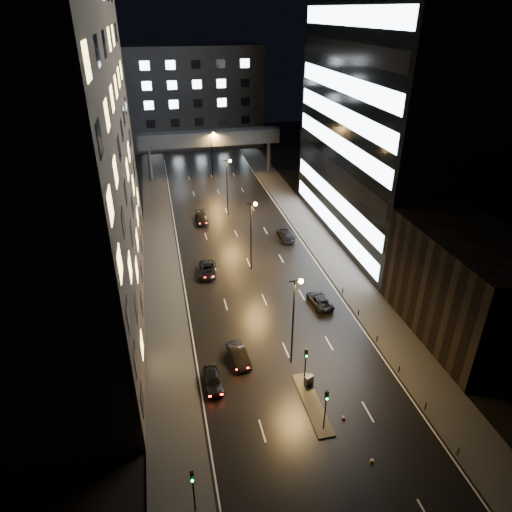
# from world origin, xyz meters

# --- Properties ---
(ground) EXTENTS (160.00, 160.00, 0.00)m
(ground) POSITION_xyz_m (0.00, 40.00, 0.00)
(ground) COLOR black
(ground) RESTS_ON ground
(sidewalk_left) EXTENTS (5.00, 110.00, 0.15)m
(sidewalk_left) POSITION_xyz_m (-12.50, 35.00, 0.07)
(sidewalk_left) COLOR #383533
(sidewalk_left) RESTS_ON ground
(sidewalk_right) EXTENTS (5.00, 110.00, 0.15)m
(sidewalk_right) POSITION_xyz_m (12.50, 35.00, 0.07)
(sidewalk_right) COLOR #383533
(sidewalk_right) RESTS_ON ground
(building_left) EXTENTS (15.00, 48.00, 40.00)m
(building_left) POSITION_xyz_m (-22.50, 24.00, 20.00)
(building_left) COLOR #2D2319
(building_left) RESTS_ON ground
(building_right_low) EXTENTS (10.00, 18.00, 12.00)m
(building_right_low) POSITION_xyz_m (20.00, 9.00, 6.00)
(building_right_low) COLOR black
(building_right_low) RESTS_ON ground
(building_right_glass) EXTENTS (20.00, 36.00, 45.00)m
(building_right_glass) POSITION_xyz_m (25.00, 36.00, 22.50)
(building_right_glass) COLOR black
(building_right_glass) RESTS_ON ground
(building_far) EXTENTS (34.00, 14.00, 25.00)m
(building_far) POSITION_xyz_m (0.00, 98.00, 12.50)
(building_far) COLOR #333335
(building_far) RESTS_ON ground
(skybridge) EXTENTS (30.00, 3.00, 10.00)m
(skybridge) POSITION_xyz_m (0.00, 70.00, 8.34)
(skybridge) COLOR #333335
(skybridge) RESTS_ON ground
(median_island) EXTENTS (1.60, 8.00, 0.15)m
(median_island) POSITION_xyz_m (0.30, 2.00, 0.07)
(median_island) COLOR #383533
(median_island) RESTS_ON ground
(traffic_signal_near) EXTENTS (0.28, 0.34, 4.40)m
(traffic_signal_near) POSITION_xyz_m (0.30, 4.49, 3.09)
(traffic_signal_near) COLOR black
(traffic_signal_near) RESTS_ON median_island
(traffic_signal_far) EXTENTS (0.28, 0.34, 4.40)m
(traffic_signal_far) POSITION_xyz_m (0.30, -1.01, 3.09)
(traffic_signal_far) COLOR black
(traffic_signal_far) RESTS_ON median_island
(traffic_signal_corner) EXTENTS (0.28, 0.34, 4.40)m
(traffic_signal_corner) POSITION_xyz_m (-11.50, -6.01, 2.94)
(traffic_signal_corner) COLOR black
(traffic_signal_corner) RESTS_ON ground
(bollard_row) EXTENTS (0.12, 25.12, 0.90)m
(bollard_row) POSITION_xyz_m (10.20, 6.50, 0.45)
(bollard_row) COLOR black
(bollard_row) RESTS_ON ground
(streetlight_near) EXTENTS (1.45, 0.50, 10.15)m
(streetlight_near) POSITION_xyz_m (0.16, 8.00, 6.50)
(streetlight_near) COLOR black
(streetlight_near) RESTS_ON ground
(streetlight_mid_a) EXTENTS (1.45, 0.50, 10.15)m
(streetlight_mid_a) POSITION_xyz_m (0.16, 28.00, 6.50)
(streetlight_mid_a) COLOR black
(streetlight_mid_a) RESTS_ON ground
(streetlight_mid_b) EXTENTS (1.45, 0.50, 10.15)m
(streetlight_mid_b) POSITION_xyz_m (0.16, 48.00, 6.50)
(streetlight_mid_b) COLOR black
(streetlight_mid_b) RESTS_ON ground
(streetlight_far) EXTENTS (1.45, 0.50, 10.15)m
(streetlight_far) POSITION_xyz_m (0.16, 68.00, 6.50)
(streetlight_far) COLOR black
(streetlight_far) RESTS_ON ground
(car_away_a) EXTENTS (1.84, 4.18, 1.40)m
(car_away_a) POSITION_xyz_m (-8.46, 6.45, 0.70)
(car_away_a) COLOR black
(car_away_a) RESTS_ON ground
(car_away_b) EXTENTS (2.13, 4.65, 1.48)m
(car_away_b) POSITION_xyz_m (-5.33, 9.45, 0.74)
(car_away_b) COLOR black
(car_away_b) RESTS_ON ground
(car_away_c) EXTENTS (3.02, 5.35, 1.41)m
(car_away_c) POSITION_xyz_m (-6.28, 27.99, 0.71)
(car_away_c) COLOR black
(car_away_c) RESTS_ON ground
(car_away_d) EXTENTS (2.05, 4.97, 1.44)m
(car_away_d) POSITION_xyz_m (-4.99, 45.71, 0.72)
(car_away_d) COLOR black
(car_away_d) RESTS_ON ground
(car_toward_a) EXTENTS (2.53, 4.85, 1.30)m
(car_toward_a) POSITION_xyz_m (6.46, 17.39, 0.65)
(car_toward_a) COLOR black
(car_toward_a) RESTS_ON ground
(car_toward_b) EXTENTS (2.11, 5.16, 1.50)m
(car_toward_b) POSITION_xyz_m (7.45, 36.31, 0.75)
(car_toward_b) COLOR black
(car_toward_b) RESTS_ON ground
(utility_cabinet) EXTENTS (0.99, 0.78, 1.07)m
(utility_cabinet) POSITION_xyz_m (0.70, 4.35, 0.69)
(utility_cabinet) COLOR #474749
(utility_cabinet) RESTS_ON median_island
(cone_a) EXTENTS (0.38, 0.38, 0.44)m
(cone_a) POSITION_xyz_m (3.00, -5.05, 0.22)
(cone_a) COLOR orange
(cone_a) RESTS_ON ground
(cone_b) EXTENTS (0.40, 0.40, 0.52)m
(cone_b) POSITION_xyz_m (2.45, -0.38, 0.26)
(cone_b) COLOR red
(cone_b) RESTS_ON ground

